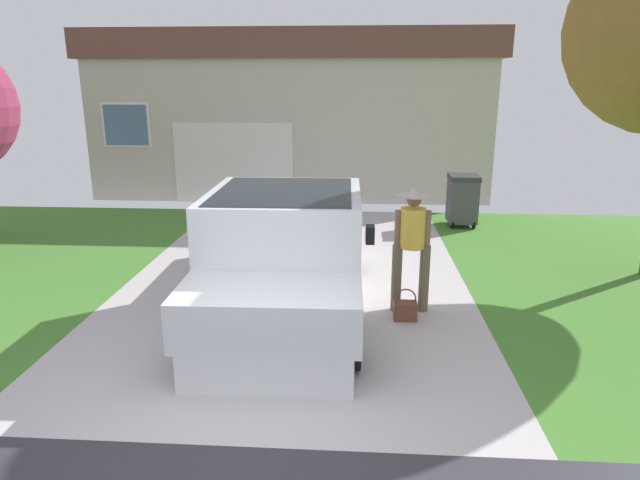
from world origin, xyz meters
TOP-DOWN VIEW (x-y plane):
  - pickup_truck at (0.00, 2.96)m, footprint 2.13×5.19m
  - person_with_hat at (1.65, 3.05)m, footprint 0.50×0.45m
  - handbag at (1.57, 2.74)m, footprint 0.30×0.20m
  - house_with_garage at (-0.87, 12.40)m, footprint 10.68×5.22m
  - wheeled_trash_bin at (3.17, 7.81)m, footprint 0.60×0.72m

SIDE VIEW (x-z plane):
  - handbag at x=1.57m, z-range -0.08..0.35m
  - wheeled_trash_bin at x=3.17m, z-range 0.04..1.14m
  - pickup_truck at x=0.00m, z-range -0.08..1.59m
  - person_with_hat at x=1.65m, z-range 0.15..1.85m
  - house_with_garage at x=-0.87m, z-range 0.02..4.28m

